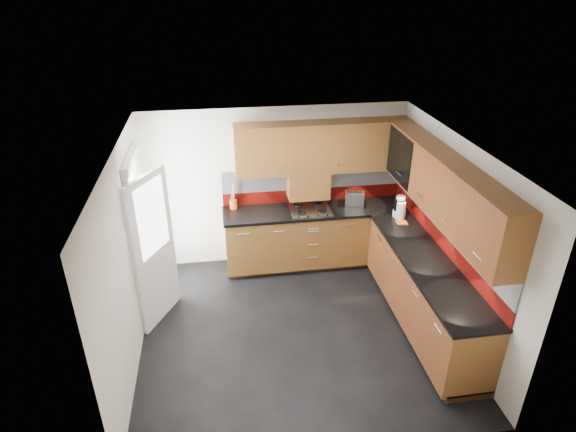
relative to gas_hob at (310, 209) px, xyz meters
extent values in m
cube|color=black|center=(-0.45, -1.47, -0.97)|extent=(4.00, 3.80, 0.02)
cube|color=white|center=(-0.45, -1.47, 1.49)|extent=(4.00, 3.80, 0.10)
cube|color=silver|center=(-0.45, 0.37, 0.24)|extent=(4.00, 0.08, 2.64)
cube|color=silver|center=(-0.45, -3.31, 0.24)|extent=(4.00, 0.08, 2.64)
cube|color=silver|center=(-2.39, -1.47, 0.24)|extent=(0.08, 3.80, 2.64)
cube|color=silver|center=(1.49, -1.47, 0.24)|extent=(0.08, 3.80, 2.64)
cube|color=#593414|center=(0.10, 0.03, -0.48)|extent=(2.70, 0.60, 0.95)
cube|color=brown|center=(1.15, -1.57, -0.48)|extent=(0.60, 2.60, 0.95)
cube|color=#3E1F11|center=(0.10, 0.06, -0.91)|extent=(2.70, 0.54, 0.10)
cube|color=#3E1F11|center=(1.18, -1.57, -0.91)|extent=(0.54, 2.60, 0.10)
cube|color=black|center=(0.09, 0.02, -0.04)|extent=(2.72, 0.62, 0.04)
cube|color=black|center=(1.14, -1.59, -0.04)|extent=(0.62, 2.60, 0.04)
cube|color=maroon|center=(0.10, 0.32, 0.08)|extent=(2.70, 0.02, 0.20)
cube|color=#B8BCC2|center=(0.10, 0.32, 0.35)|extent=(2.70, 0.02, 0.34)
cube|color=maroon|center=(1.44, -1.27, 0.08)|extent=(0.02, 3.20, 0.20)
cube|color=#B8BCC2|center=(1.44, -1.27, 0.35)|extent=(0.02, 3.20, 0.34)
cube|color=#593414|center=(0.20, 0.17, 0.88)|extent=(2.50, 0.33, 0.72)
cube|color=brown|center=(1.29, -1.43, 0.88)|extent=(0.33, 2.87, 0.72)
cube|color=silver|center=(0.05, -0.01, 0.67)|extent=(1.80, 0.01, 0.16)
cube|color=silver|center=(1.11, -1.47, 0.67)|extent=(0.01, 2.00, 0.16)
cube|color=#593414|center=(0.00, 0.17, 0.32)|extent=(0.60, 0.33, 0.40)
cube|color=black|center=(1.11, -0.40, 0.88)|extent=(0.01, 0.80, 0.66)
cube|color=#FFD18C|center=(1.42, -0.40, 0.88)|extent=(0.01, 0.76, 0.64)
cube|color=black|center=(1.29, -0.40, 0.90)|extent=(0.29, 0.76, 0.01)
cylinder|color=black|center=(1.29, -0.65, 1.00)|extent=(0.07, 0.07, 0.16)
cylinder|color=black|center=(1.29, -0.50, 1.00)|extent=(0.07, 0.07, 0.16)
cylinder|color=white|center=(1.29, -0.35, 1.00)|extent=(0.07, 0.07, 0.16)
cylinder|color=black|center=(1.29, -0.20, 1.00)|extent=(0.07, 0.07, 0.16)
cube|color=white|center=(-2.31, -0.57, 0.06)|extent=(0.06, 0.95, 2.04)
cube|color=white|center=(-2.13, -0.92, 0.04)|extent=(0.42, 0.73, 1.98)
cube|color=white|center=(-2.10, -0.92, 0.49)|extent=(0.28, 0.50, 0.90)
cube|color=silver|center=(0.00, 0.01, -0.01)|extent=(0.59, 0.51, 0.02)
torus|color=black|center=(-0.15, -0.11, 0.02)|extent=(0.13, 0.13, 0.02)
torus|color=black|center=(0.15, -0.11, 0.02)|extent=(0.13, 0.13, 0.02)
torus|color=black|center=(-0.15, 0.13, 0.02)|extent=(0.13, 0.13, 0.02)
torus|color=black|center=(0.15, 0.13, 0.02)|extent=(0.13, 0.13, 0.02)
cube|color=black|center=(0.00, -0.23, 0.00)|extent=(0.45, 0.04, 0.02)
cylinder|color=orange|center=(-1.10, 0.23, 0.05)|extent=(0.11, 0.11, 0.13)
cylinder|color=olive|center=(-1.10, 0.25, 0.22)|extent=(0.05, 0.02, 0.27)
cylinder|color=olive|center=(-1.09, 0.24, 0.21)|extent=(0.04, 0.04, 0.25)
cylinder|color=olive|center=(-1.10, 0.25, 0.22)|extent=(0.06, 0.02, 0.28)
cylinder|color=olive|center=(-1.08, 0.24, 0.20)|extent=(0.03, 0.04, 0.23)
cylinder|color=olive|center=(-1.11, 0.24, 0.21)|extent=(0.04, 0.04, 0.26)
cube|color=silver|center=(0.69, 0.09, 0.08)|extent=(0.31, 0.23, 0.19)
cube|color=black|center=(0.69, 0.09, 0.18)|extent=(0.21, 0.07, 0.01)
cube|color=black|center=(0.69, 0.13, 0.18)|extent=(0.21, 0.07, 0.01)
cylinder|color=white|center=(1.21, -0.39, 0.04)|extent=(0.19, 0.19, 0.10)
cylinder|color=black|center=(1.21, -0.39, 0.17)|extent=(0.18, 0.18, 0.17)
cylinder|color=white|center=(1.21, -0.39, 0.28)|extent=(0.13, 0.13, 0.04)
cylinder|color=white|center=(1.20, -0.47, 0.11)|extent=(0.13, 0.13, 0.26)
cube|color=#CF5F17|center=(1.18, -0.60, -0.01)|extent=(0.16, 0.14, 0.02)
camera|label=1|loc=(-1.28, -6.16, 3.11)|focal=30.00mm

